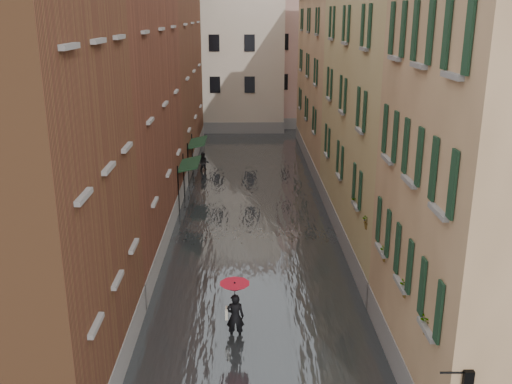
{
  "coord_description": "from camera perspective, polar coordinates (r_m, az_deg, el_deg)",
  "views": [
    {
      "loc": [
        -0.37,
        -16.35,
        10.43
      ],
      "look_at": [
        0.06,
        7.24,
        3.0
      ],
      "focal_mm": 40.0,
      "sensor_mm": 36.0,
      "label": 1
    }
  ],
  "objects": [
    {
      "name": "building_left_mid",
      "position": [
        26.53,
        -15.66,
        7.77
      ],
      "size": [
        6.0,
        14.0,
        12.5
      ],
      "primitive_type": "cube",
      "color": "brown",
      "rests_on": "ground"
    },
    {
      "name": "pedestrian_far",
      "position": [
        38.59,
        -5.23,
        2.87
      ],
      "size": [
        0.76,
        0.6,
        1.5
      ],
      "primitive_type": "imported",
      "rotation": [
        0.0,
        0.0,
        0.05
      ],
      "color": "black",
      "rests_on": "ground"
    },
    {
      "name": "floodwater",
      "position": [
        31.12,
        -0.31,
        -1.91
      ],
      "size": [
        10.0,
        60.0,
        0.2
      ],
      "primitive_type": "cube",
      "color": "#3E4245",
      "rests_on": "ground"
    },
    {
      "name": "building_end_pink",
      "position": [
        56.88,
        5.52,
        12.93
      ],
      "size": [
        10.0,
        9.0,
        12.0
      ],
      "primitive_type": "cube",
      "color": "tan",
      "rests_on": "ground"
    },
    {
      "name": "building_right_mid",
      "position": [
        26.69,
        15.15,
        8.41
      ],
      "size": [
        6.0,
        14.0,
        13.0
      ],
      "primitive_type": "cube",
      "color": "tan",
      "rests_on": "ground"
    },
    {
      "name": "building_left_far",
      "position": [
        41.03,
        -10.6,
        12.39
      ],
      "size": [
        6.0,
        16.0,
        14.0
      ],
      "primitive_type": "cube",
      "color": "brown",
      "rests_on": "ground"
    },
    {
      "name": "building_right_far",
      "position": [
        41.28,
        9.4,
        10.74
      ],
      "size": [
        6.0,
        16.0,
        11.5
      ],
      "primitive_type": "cube",
      "color": "#8E6B49",
      "rests_on": "ground"
    },
    {
      "name": "awning_far",
      "position": [
        36.71,
        -5.92,
        4.85
      ],
      "size": [
        1.09,
        2.92,
        2.8
      ],
      "color": "black",
      "rests_on": "ground"
    },
    {
      "name": "pedestrian_main",
      "position": [
        19.07,
        -2.13,
        -11.21
      ],
      "size": [
        1.0,
        1.0,
        2.06
      ],
      "color": "black",
      "rests_on": "ground"
    },
    {
      "name": "wall_lantern",
      "position": [
        13.58,
        20.32,
        -16.9
      ],
      "size": [
        0.71,
        0.22,
        0.35
      ],
      "color": "black",
      "rests_on": "ground"
    },
    {
      "name": "awning_near",
      "position": [
        31.42,
        -6.72,
        2.66
      ],
      "size": [
        1.09,
        2.78,
        2.8
      ],
      "color": "black",
      "rests_on": "ground"
    },
    {
      "name": "window_planters",
      "position": [
        18.65,
        13.01,
        -4.78
      ],
      "size": [
        0.59,
        10.17,
        0.84
      ],
      "color": "maroon",
      "rests_on": "ground"
    },
    {
      "name": "ground",
      "position": [
        19.4,
        0.21,
        -15.05
      ],
      "size": [
        120.0,
        120.0,
        0.0
      ],
      "primitive_type": "plane",
      "color": "#535355",
      "rests_on": "ground"
    },
    {
      "name": "building_end_cream",
      "position": [
        54.56,
        -3.92,
        13.3
      ],
      "size": [
        12.0,
        9.0,
        13.0
      ],
      "primitive_type": "cube",
      "color": "beige",
      "rests_on": "ground"
    }
  ]
}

